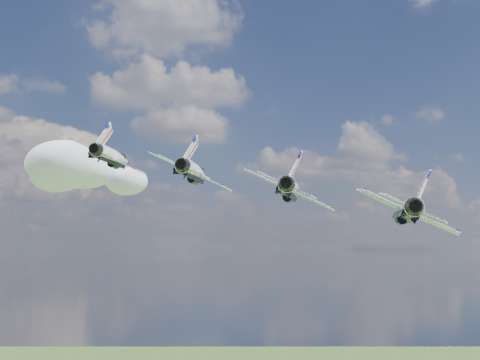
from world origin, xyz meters
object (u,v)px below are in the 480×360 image
object	(u,v)px
jet_1	(194,172)
jet_3	(407,211)
jet_0	(113,157)
jet_2	(290,189)

from	to	relation	value
jet_1	jet_3	distance (m)	26.02
jet_1	jet_0	bearing A→B (deg)	156.76
jet_0	jet_2	xyz separation A→B (m)	(17.81, -18.18, -5.41)
jet_2	jet_1	bearing A→B (deg)	156.76
jet_2	jet_3	world-z (taller)	jet_2
jet_1	jet_3	world-z (taller)	jet_1
jet_0	jet_2	distance (m)	26.02
jet_2	jet_3	bearing A→B (deg)	-23.24
jet_1	jet_2	world-z (taller)	jet_1
jet_1	jet_2	size ratio (longest dim) A/B	1.00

